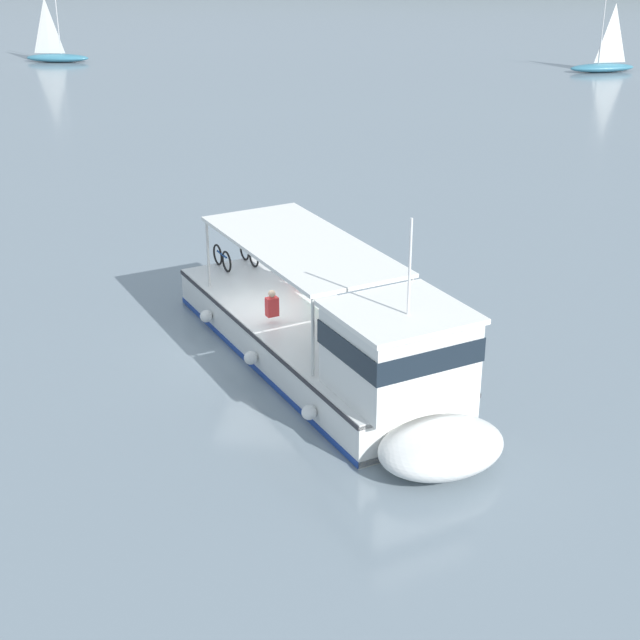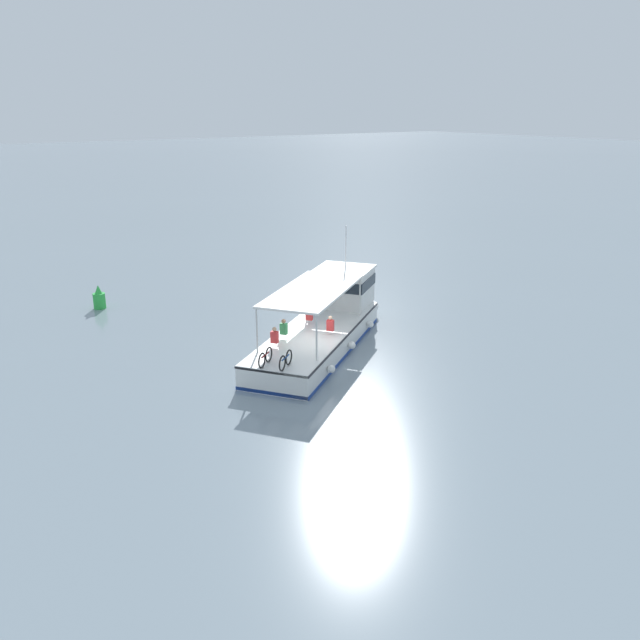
% 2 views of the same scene
% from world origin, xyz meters
% --- Properties ---
extents(ground_plane, '(400.00, 400.00, 0.00)m').
position_xyz_m(ground_plane, '(0.00, 0.00, 0.00)').
color(ground_plane, gray).
extents(ferry_main, '(9.93, 12.12, 5.32)m').
position_xyz_m(ferry_main, '(2.39, -1.97, 1.02)').
color(ferry_main, white).
rests_on(ferry_main, ground).
extents(channel_buoy, '(0.70, 0.70, 1.40)m').
position_xyz_m(channel_buoy, '(14.45, 5.72, 0.57)').
color(channel_buoy, green).
rests_on(channel_buoy, ground).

